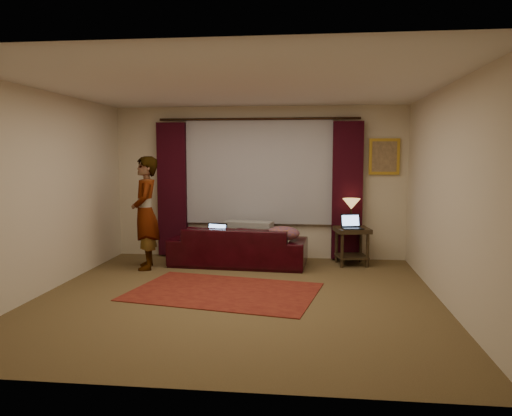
# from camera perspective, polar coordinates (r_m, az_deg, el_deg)

# --- Properties ---
(floor) EXTENTS (5.00, 5.00, 0.01)m
(floor) POSITION_cam_1_polar(r_m,az_deg,el_deg) (6.36, -2.16, -10.18)
(floor) COLOR brown
(floor) RESTS_ON ground
(ceiling) EXTENTS (5.00, 5.00, 0.02)m
(ceiling) POSITION_cam_1_polar(r_m,az_deg,el_deg) (6.17, -2.26, 13.76)
(ceiling) COLOR silver
(ceiling) RESTS_ON ground
(wall_back) EXTENTS (5.00, 0.02, 2.60)m
(wall_back) POSITION_cam_1_polar(r_m,az_deg,el_deg) (8.60, 0.32, 2.91)
(wall_back) COLOR beige
(wall_back) RESTS_ON ground
(wall_front) EXTENTS (5.00, 0.02, 2.60)m
(wall_front) POSITION_cam_1_polar(r_m,az_deg,el_deg) (3.69, -8.11, -1.39)
(wall_front) COLOR beige
(wall_front) RESTS_ON ground
(wall_left) EXTENTS (0.02, 5.00, 2.60)m
(wall_left) POSITION_cam_1_polar(r_m,az_deg,el_deg) (6.96, -23.01, 1.68)
(wall_left) COLOR beige
(wall_left) RESTS_ON ground
(wall_right) EXTENTS (0.02, 5.00, 2.60)m
(wall_right) POSITION_cam_1_polar(r_m,az_deg,el_deg) (6.26, 21.06, 1.31)
(wall_right) COLOR beige
(wall_right) RESTS_ON ground
(sheer_curtain) EXTENTS (2.50, 0.05, 1.80)m
(sheer_curtain) POSITION_cam_1_polar(r_m,az_deg,el_deg) (8.53, 0.28, 4.22)
(sheer_curtain) COLOR #A8A8AF
(sheer_curtain) RESTS_ON wall_back
(drape_left) EXTENTS (0.50, 0.14, 2.30)m
(drape_left) POSITION_cam_1_polar(r_m,az_deg,el_deg) (8.79, -9.53, 2.11)
(drape_left) COLOR black
(drape_left) RESTS_ON floor
(drape_right) EXTENTS (0.50, 0.14, 2.30)m
(drape_right) POSITION_cam_1_polar(r_m,az_deg,el_deg) (8.47, 10.39, 1.94)
(drape_right) COLOR black
(drape_right) RESTS_ON floor
(curtain_rod) EXTENTS (0.04, 0.04, 3.40)m
(curtain_rod) POSITION_cam_1_polar(r_m,az_deg,el_deg) (8.50, 0.25, 10.15)
(curtain_rod) COLOR black
(curtain_rod) RESTS_ON wall_back
(picture_frame) EXTENTS (0.50, 0.04, 0.60)m
(picture_frame) POSITION_cam_1_polar(r_m,az_deg,el_deg) (8.59, 14.44, 5.71)
(picture_frame) COLOR gold
(picture_frame) RESTS_ON wall_back
(sofa) EXTENTS (2.23, 1.08, 0.88)m
(sofa) POSITION_cam_1_polar(r_m,az_deg,el_deg) (8.05, -2.01, -3.49)
(sofa) COLOR black
(sofa) RESTS_ON floor
(throw_blanket) EXTENTS (0.83, 0.44, 0.09)m
(throw_blanket) POSITION_cam_1_polar(r_m,az_deg,el_deg) (8.19, -0.85, -0.20)
(throw_blanket) COLOR gray
(throw_blanket) RESTS_ON sofa
(clothing_pile) EXTENTS (0.54, 0.42, 0.22)m
(clothing_pile) POSITION_cam_1_polar(r_m,az_deg,el_deg) (7.79, 3.07, -2.99)
(clothing_pile) COLOR brown
(clothing_pile) RESTS_ON sofa
(laptop_sofa) EXTENTS (0.42, 0.44, 0.24)m
(laptop_sofa) POSITION_cam_1_polar(r_m,az_deg,el_deg) (7.94, -4.85, -2.76)
(laptop_sofa) COLOR black
(laptop_sofa) RESTS_ON sofa
(area_rug) EXTENTS (2.60, 1.97, 0.01)m
(area_rug) POSITION_cam_1_polar(r_m,az_deg,el_deg) (6.59, -3.70, -9.52)
(area_rug) COLOR maroon
(area_rug) RESTS_ON floor
(end_table) EXTENTS (0.61, 0.61, 0.61)m
(end_table) POSITION_cam_1_polar(r_m,az_deg,el_deg) (8.24, 10.88, -4.32)
(end_table) COLOR black
(end_table) RESTS_ON floor
(tiffany_lamp) EXTENTS (0.31, 0.31, 0.46)m
(tiffany_lamp) POSITION_cam_1_polar(r_m,az_deg,el_deg) (8.27, 10.83, -0.53)
(tiffany_lamp) COLOR olive
(tiffany_lamp) RESTS_ON end_table
(laptop_table) EXTENTS (0.38, 0.40, 0.23)m
(laptop_table) POSITION_cam_1_polar(r_m,az_deg,el_deg) (8.04, 10.98, -1.55)
(laptop_table) COLOR black
(laptop_table) RESTS_ON end_table
(person) EXTENTS (0.65, 0.65, 1.76)m
(person) POSITION_cam_1_polar(r_m,az_deg,el_deg) (7.94, -12.52, -0.56)
(person) COLOR gray
(person) RESTS_ON floor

